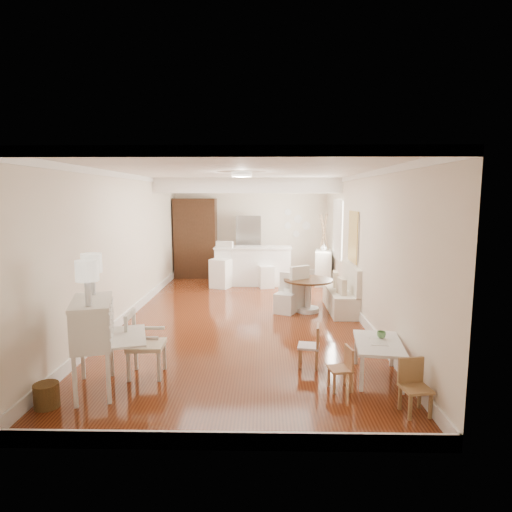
{
  "coord_description": "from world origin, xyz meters",
  "views": [
    {
      "loc": [
        0.41,
        -8.21,
        2.37
      ],
      "look_at": [
        0.24,
        0.3,
        1.17
      ],
      "focal_mm": 30.0,
      "sensor_mm": 36.0,
      "label": 1
    }
  ],
  "objects_px": {
    "wicker_basket": "(47,395)",
    "slip_chair_near": "(286,293)",
    "sideboard": "(323,267)",
    "kids_chair_b": "(309,345)",
    "bar_stool_left": "(221,265)",
    "kids_chair_a": "(340,368)",
    "pantry_cabinet": "(196,238)",
    "slip_chair_far": "(294,287)",
    "gustavian_armchair": "(146,344)",
    "bar_stool_right": "(266,270)",
    "breakfast_counter": "(253,266)",
    "kids_table": "(378,360)",
    "dining_table": "(308,296)",
    "secretary_bureau": "(94,346)",
    "fridge": "(261,247)",
    "kids_chair_c": "(416,388)"
  },
  "relations": [
    {
      "from": "wicker_basket",
      "to": "slip_chair_near",
      "type": "bearing_deg",
      "value": 54.15
    },
    {
      "from": "sideboard",
      "to": "kids_chair_b",
      "type": "bearing_deg",
      "value": -92.08
    },
    {
      "from": "slip_chair_near",
      "to": "bar_stool_left",
      "type": "xyz_separation_m",
      "value": [
        -1.56,
        2.43,
        0.19
      ]
    },
    {
      "from": "kids_chair_a",
      "to": "pantry_cabinet",
      "type": "height_order",
      "value": "pantry_cabinet"
    },
    {
      "from": "bar_stool_left",
      "to": "pantry_cabinet",
      "type": "xyz_separation_m",
      "value": [
        -0.88,
        1.45,
        0.55
      ]
    },
    {
      "from": "slip_chair_far",
      "to": "pantry_cabinet",
      "type": "distance_m",
      "value": 4.52
    },
    {
      "from": "kids_chair_b",
      "to": "bar_stool_left",
      "type": "distance_m",
      "value": 5.49
    },
    {
      "from": "gustavian_armchair",
      "to": "pantry_cabinet",
      "type": "xyz_separation_m",
      "value": [
        -0.45,
        7.0,
        0.72
      ]
    },
    {
      "from": "bar_stool_left",
      "to": "bar_stool_right",
      "type": "height_order",
      "value": "bar_stool_left"
    },
    {
      "from": "breakfast_counter",
      "to": "sideboard",
      "type": "relative_size",
      "value": 2.15
    },
    {
      "from": "kids_table",
      "to": "breakfast_counter",
      "type": "xyz_separation_m",
      "value": [
        -1.8,
        5.93,
        0.27
      ]
    },
    {
      "from": "dining_table",
      "to": "sideboard",
      "type": "bearing_deg",
      "value": 76.29
    },
    {
      "from": "gustavian_armchair",
      "to": "bar_stool_right",
      "type": "xyz_separation_m",
      "value": [
        1.6,
        5.54,
        0.02
      ]
    },
    {
      "from": "gustavian_armchair",
      "to": "kids_chair_b",
      "type": "height_order",
      "value": "gustavian_armchair"
    },
    {
      "from": "secretary_bureau",
      "to": "wicker_basket",
      "type": "distance_m",
      "value": 0.72
    },
    {
      "from": "fridge",
      "to": "bar_stool_left",
      "type": "bearing_deg",
      "value": -125.58
    },
    {
      "from": "bar_stool_left",
      "to": "pantry_cabinet",
      "type": "bearing_deg",
      "value": 143.29
    },
    {
      "from": "kids_chair_b",
      "to": "bar_stool_left",
      "type": "bearing_deg",
      "value": -151.91
    },
    {
      "from": "gustavian_armchair",
      "to": "dining_table",
      "type": "distance_m",
      "value": 4.04
    },
    {
      "from": "kids_table",
      "to": "gustavian_armchair",
      "type": "bearing_deg",
      "value": 179.68
    },
    {
      "from": "bar_stool_left",
      "to": "bar_stool_right",
      "type": "bearing_deg",
      "value": 21.7
    },
    {
      "from": "kids_chair_a",
      "to": "dining_table",
      "type": "relative_size",
      "value": 0.55
    },
    {
      "from": "kids_chair_c",
      "to": "breakfast_counter",
      "type": "distance_m",
      "value": 7.16
    },
    {
      "from": "slip_chair_far",
      "to": "sideboard",
      "type": "relative_size",
      "value": 1.0
    },
    {
      "from": "wicker_basket",
      "to": "bar_stool_left",
      "type": "distance_m",
      "value": 6.59
    },
    {
      "from": "wicker_basket",
      "to": "slip_chair_near",
      "type": "height_order",
      "value": "slip_chair_near"
    },
    {
      "from": "slip_chair_near",
      "to": "bar_stool_left",
      "type": "bearing_deg",
      "value": 146.98
    },
    {
      "from": "kids_chair_b",
      "to": "sideboard",
      "type": "relative_size",
      "value": 0.64
    },
    {
      "from": "secretary_bureau",
      "to": "fridge",
      "type": "height_order",
      "value": "fridge"
    },
    {
      "from": "kids_table",
      "to": "slip_chair_far",
      "type": "xyz_separation_m",
      "value": [
        -0.88,
        3.39,
        0.23
      ]
    },
    {
      "from": "bar_stool_left",
      "to": "fridge",
      "type": "height_order",
      "value": "fridge"
    },
    {
      "from": "secretary_bureau",
      "to": "pantry_cabinet",
      "type": "relative_size",
      "value": 0.5
    },
    {
      "from": "slip_chair_near",
      "to": "dining_table",
      "type": "bearing_deg",
      "value": 34.6
    },
    {
      "from": "wicker_basket",
      "to": "breakfast_counter",
      "type": "relative_size",
      "value": 0.13
    },
    {
      "from": "kids_chair_b",
      "to": "kids_chair_a",
      "type": "bearing_deg",
      "value": 32.79
    },
    {
      "from": "kids_chair_b",
      "to": "sideboard",
      "type": "bearing_deg",
      "value": 179.88
    },
    {
      "from": "slip_chair_near",
      "to": "secretary_bureau",
      "type": "bearing_deg",
      "value": -100.78
    },
    {
      "from": "breakfast_counter",
      "to": "kids_table",
      "type": "bearing_deg",
      "value": -73.13
    },
    {
      "from": "pantry_cabinet",
      "to": "fridge",
      "type": "relative_size",
      "value": 1.28
    },
    {
      "from": "kids_table",
      "to": "bar_stool_left",
      "type": "height_order",
      "value": "bar_stool_left"
    },
    {
      "from": "secretary_bureau",
      "to": "pantry_cabinet",
      "type": "height_order",
      "value": "pantry_cabinet"
    },
    {
      "from": "kids_chair_c",
      "to": "sideboard",
      "type": "relative_size",
      "value": 0.64
    },
    {
      "from": "kids_chair_a",
      "to": "kids_chair_b",
      "type": "distance_m",
      "value": 0.79
    },
    {
      "from": "bar_stool_left",
      "to": "bar_stool_right",
      "type": "relative_size",
      "value": 1.31
    },
    {
      "from": "breakfast_counter",
      "to": "bar_stool_left",
      "type": "relative_size",
      "value": 1.71
    },
    {
      "from": "bar_stool_right",
      "to": "pantry_cabinet",
      "type": "relative_size",
      "value": 0.4
    },
    {
      "from": "slip_chair_far",
      "to": "bar_stool_right",
      "type": "bearing_deg",
      "value": -109.0
    },
    {
      "from": "sideboard",
      "to": "breakfast_counter",
      "type": "bearing_deg",
      "value": -168.68
    },
    {
      "from": "kids_chair_a",
      "to": "fridge",
      "type": "height_order",
      "value": "fridge"
    },
    {
      "from": "breakfast_counter",
      "to": "sideboard",
      "type": "xyz_separation_m",
      "value": [
        1.9,
        0.12,
        -0.06
      ]
    }
  ]
}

